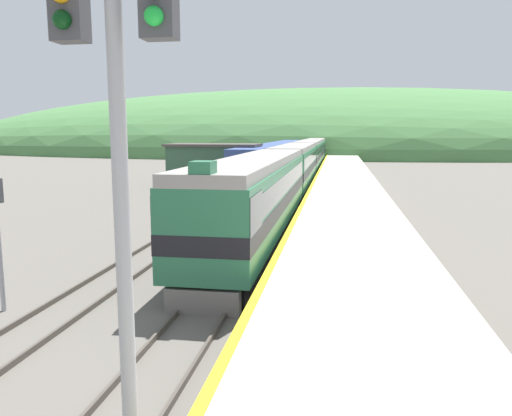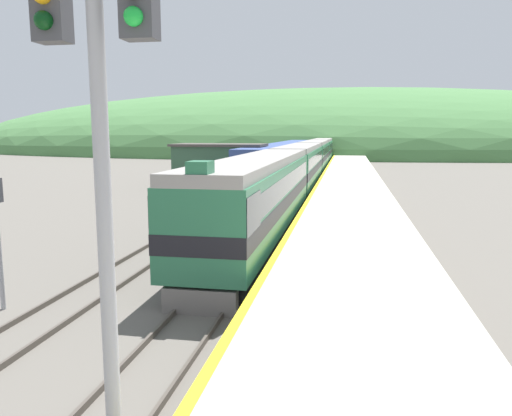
% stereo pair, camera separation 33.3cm
% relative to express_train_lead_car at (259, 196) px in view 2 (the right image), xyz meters
% --- Properties ---
extents(track_main, '(1.52, 180.00, 0.16)m').
position_rel_express_train_lead_car_xyz_m(track_main, '(0.00, 46.28, -2.17)').
color(track_main, '#4C443D').
rests_on(track_main, ground).
extents(track_siding, '(1.52, 180.00, 0.16)m').
position_rel_express_train_lead_car_xyz_m(track_siding, '(-4.12, 46.28, -2.17)').
color(track_siding, '#4C443D').
rests_on(track_siding, ground).
extents(platform, '(5.46, 140.00, 1.14)m').
position_rel_express_train_lead_car_xyz_m(platform, '(4.42, 26.28, -1.69)').
color(platform, '#BCB5A5').
rests_on(platform, ground).
extents(distant_hills, '(213.62, 96.13, 32.66)m').
position_rel_express_train_lead_car_xyz_m(distant_hills, '(0.00, 113.43, -2.25)').
color(distant_hills, '#477A42').
rests_on(distant_hills, ground).
extents(station_shed, '(8.94, 4.95, 4.10)m').
position_rel_express_train_lead_car_xyz_m(station_shed, '(-8.26, 24.44, -0.18)').
color(station_shed, '#385B42').
rests_on(station_shed, ground).
extents(express_train_lead_car, '(2.90, 20.58, 4.47)m').
position_rel_express_train_lead_car_xyz_m(express_train_lead_car, '(0.00, 0.00, 0.00)').
color(express_train_lead_car, black).
rests_on(express_train_lead_car, ground).
extents(carriage_second, '(2.89, 19.42, 4.11)m').
position_rel_express_train_lead_car_xyz_m(carriage_second, '(0.00, 21.11, -0.01)').
color(carriage_second, black).
rests_on(carriage_second, ground).
extents(carriage_third, '(2.89, 19.42, 4.11)m').
position_rel_express_train_lead_car_xyz_m(carriage_third, '(0.00, 41.42, -0.01)').
color(carriage_third, black).
rests_on(carriage_third, ground).
extents(carriage_fourth, '(2.89, 19.42, 4.11)m').
position_rel_express_train_lead_car_xyz_m(carriage_fourth, '(0.00, 61.72, -0.01)').
color(carriage_fourth, black).
rests_on(carriage_fourth, ground).
extents(siding_train, '(2.90, 47.44, 3.82)m').
position_rel_express_train_lead_car_xyz_m(siding_train, '(-4.12, 40.81, -0.28)').
color(siding_train, black).
rests_on(siding_train, ground).
extents(signal_mast_main, '(2.20, 0.42, 8.37)m').
position_rel_express_train_lead_car_xyz_m(signal_mast_main, '(1.21, -17.73, 3.25)').
color(signal_mast_main, '#9E9EA3').
rests_on(signal_mast_main, ground).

